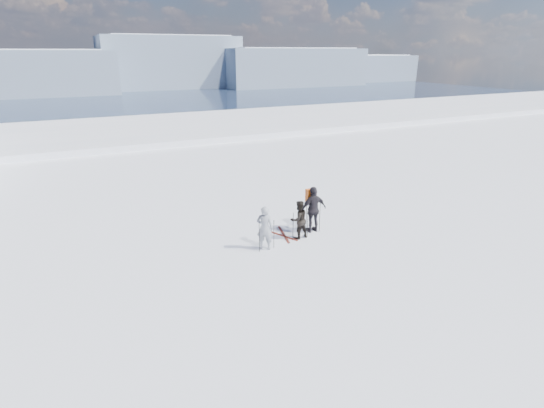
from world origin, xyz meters
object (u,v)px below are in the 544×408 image
at_px(skier_pack, 313,209).
at_px(skis_loose, 282,235).
at_px(skier_grey, 265,228).
at_px(skier_dark, 299,220).

xyz_separation_m(skier_pack, skis_loose, (-1.31, 0.21, -0.95)).
bearing_deg(skier_grey, skier_dark, -131.48).
bearing_deg(skier_dark, skier_grey, 7.10).
distance_m(skier_grey, skis_loose, 1.66).
height_order(skier_dark, skis_loose, skier_dark).
bearing_deg(skier_pack, skier_dark, 21.19).
height_order(skier_grey, skier_pack, skier_pack).
distance_m(skier_grey, skier_dark, 1.66).
bearing_deg(skis_loose, skier_pack, -9.14).
xyz_separation_m(skier_grey, skier_pack, (2.48, 0.63, 0.12)).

